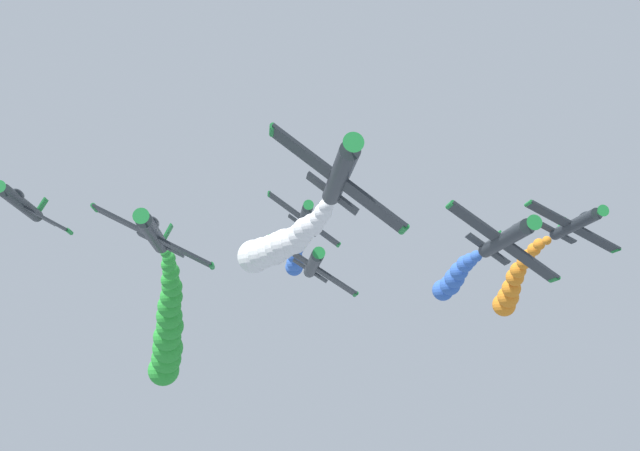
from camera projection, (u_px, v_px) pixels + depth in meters
airplane_lead at (340, 174)px, 39.79m from camera, size 7.84×10.35×6.05m
smoke_trail_lead at (275, 247)px, 61.94m from camera, size 6.77×23.38×3.12m
airplane_left_inner at (506, 239)px, 52.03m from camera, size 7.97×10.35×5.87m
smoke_trail_left_inner at (453, 279)px, 65.02m from camera, size 2.21×11.32×3.15m
airplane_right_inner at (153, 233)px, 50.32m from camera, size 8.76×10.35×4.50m
smoke_trail_right_inner at (167, 338)px, 73.95m from camera, size 4.99×26.73×10.78m
airplane_left_outer at (314, 264)px, 63.98m from camera, size 8.24×10.35×5.47m
airplane_right_outer at (575, 224)px, 67.13m from camera, size 8.60×10.35×4.82m
smoke_trail_right_outer at (512, 287)px, 84.88m from camera, size 2.96×17.74×6.85m
airplane_trailing at (21, 203)px, 61.67m from camera, size 8.63×10.35×4.76m
airplane_high_slot at (305, 217)px, 76.79m from camera, size 7.95×10.35×5.90m
smoke_trail_high_slot at (295, 258)px, 92.85m from camera, size 2.36×14.73×3.72m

